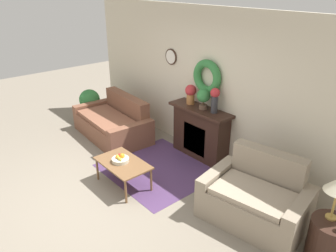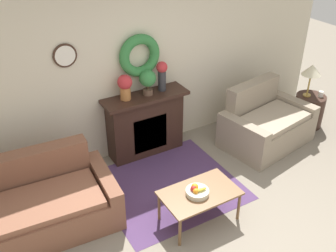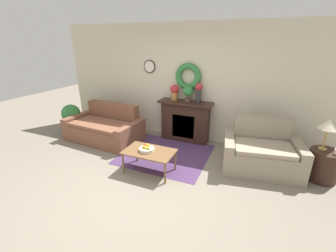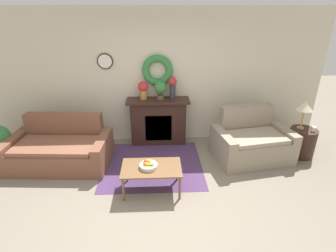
{
  "view_description": "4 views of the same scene",
  "coord_description": "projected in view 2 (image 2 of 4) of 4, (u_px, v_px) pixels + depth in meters",
  "views": [
    {
      "loc": [
        3.76,
        -1.84,
        3.09
      ],
      "look_at": [
        0.08,
        1.34,
        0.89
      ],
      "focal_mm": 35.0,
      "sensor_mm": 36.0,
      "label": 1
    },
    {
      "loc": [
        -2.24,
        -2.35,
        3.47
      ],
      "look_at": [
        -0.04,
        1.43,
        0.86
      ],
      "focal_mm": 42.0,
      "sensor_mm": 36.0,
      "label": 2
    },
    {
      "loc": [
        1.63,
        -2.66,
        2.3
      ],
      "look_at": [
        -0.05,
        1.27,
        0.67
      ],
      "focal_mm": 24.0,
      "sensor_mm": 36.0,
      "label": 3
    },
    {
      "loc": [
        -0.02,
        -2.85,
        2.64
      ],
      "look_at": [
        0.17,
        1.25,
        0.8
      ],
      "focal_mm": 28.0,
      "sensor_mm": 36.0,
      "label": 4
    }
  ],
  "objects": [
    {
      "name": "table_lamp",
      "position": [
        312.0,
        71.0,
        6.31
      ],
      "size": [
        0.31,
        0.31,
        0.55
      ],
      "color": "#B28E42",
      "rests_on": "side_table_by_loveseat"
    },
    {
      "name": "side_table_by_loveseat",
      "position": [
        309.0,
        111.0,
        6.67
      ],
      "size": [
        0.49,
        0.49,
        0.55
      ],
      "color": "#331E16",
      "rests_on": "ground_plane"
    },
    {
      "name": "mug",
      "position": [
        321.0,
        94.0,
        6.49
      ],
      "size": [
        0.08,
        0.08,
        0.09
      ],
      "color": "silver",
      "rests_on": "side_table_by_loveseat"
    },
    {
      "name": "potted_plant_on_mantel",
      "position": [
        148.0,
        80.0,
        5.51
      ],
      "size": [
        0.24,
        0.24,
        0.37
      ],
      "color": "brown",
      "rests_on": "fireplace"
    },
    {
      "name": "ground_plane",
      "position": [
        234.0,
        245.0,
        4.49
      ],
      "size": [
        16.0,
        16.0,
        0.0
      ],
      "primitive_type": "plane",
      "color": "gray"
    },
    {
      "name": "couch_left",
      "position": [
        39.0,
        205.0,
        4.63
      ],
      "size": [
        1.84,
        1.1,
        0.85
      ],
      "rotation": [
        0.0,
        0.0,
        -0.07
      ],
      "color": "brown",
      "rests_on": "ground_plane"
    },
    {
      "name": "floor_rug",
      "position": [
        168.0,
        185.0,
        5.4
      ],
      "size": [
        1.8,
        1.66,
        0.01
      ],
      "color": "#4C335B",
      "rests_on": "ground_plane"
    },
    {
      "name": "coffee_table",
      "position": [
        200.0,
        195.0,
        4.65
      ],
      "size": [
        0.92,
        0.56,
        0.42
      ],
      "color": "brown",
      "rests_on": "ground_plane"
    },
    {
      "name": "fruit_bowl",
      "position": [
        197.0,
        191.0,
        4.58
      ],
      "size": [
        0.28,
        0.28,
        0.12
      ],
      "color": "beige",
      "rests_on": "coffee_table"
    },
    {
      "name": "vase_on_mantel_right",
      "position": [
        162.0,
        74.0,
        5.62
      ],
      "size": [
        0.16,
        0.16,
        0.44
      ],
      "color": "#2D2D33",
      "rests_on": "fireplace"
    },
    {
      "name": "loveseat_right",
      "position": [
        265.0,
        124.0,
        6.18
      ],
      "size": [
        1.51,
        1.12,
        0.95
      ],
      "rotation": [
        0.0,
        0.0,
        0.17
      ],
      "color": "gray",
      "rests_on": "ground_plane"
    },
    {
      "name": "vase_on_mantel_left",
      "position": [
        125.0,
        86.0,
        5.39
      ],
      "size": [
        0.21,
        0.21,
        0.36
      ],
      "color": "#AD6B38",
      "rests_on": "fireplace"
    },
    {
      "name": "wall_back",
      "position": [
        136.0,
        65.0,
        5.57
      ],
      "size": [
        6.8,
        0.2,
        2.7
      ],
      "color": "beige",
      "rests_on": "ground_plane"
    },
    {
      "name": "fireplace",
      "position": [
        145.0,
        124.0,
        5.87
      ],
      "size": [
        1.26,
        0.41,
        0.97
      ],
      "color": "#331E16",
      "rests_on": "ground_plane"
    }
  ]
}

